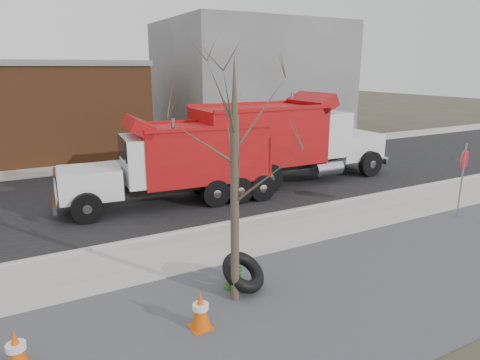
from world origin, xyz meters
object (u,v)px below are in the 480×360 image
fire_hydrant (233,273)px  truck_tire (243,272)px  dump_truck_red_a (284,139)px  dump_truck_red_b (178,160)px  stop_sign (463,167)px

fire_hydrant → truck_tire: size_ratio=0.58×
fire_hydrant → dump_truck_red_a: (6.31, 7.29, 1.55)m
dump_truck_red_b → stop_sign: bearing=147.7°
dump_truck_red_a → dump_truck_red_b: size_ratio=1.22×
fire_hydrant → stop_sign: bearing=-2.7°
truck_tire → dump_truck_red_b: dump_truck_red_b is taller
fire_hydrant → dump_truck_red_a: size_ratio=0.09×
fire_hydrant → stop_sign: size_ratio=0.32×
fire_hydrant → dump_truck_red_b: dump_truck_red_b is taller
fire_hydrant → dump_truck_red_b: bearing=73.1°
stop_sign → dump_truck_red_b: bearing=148.4°
dump_truck_red_a → dump_truck_red_b: 5.17m
dump_truck_red_b → truck_tire: bearing=87.0°
truck_tire → stop_sign: bearing=5.4°
dump_truck_red_a → truck_tire: bearing=-129.0°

